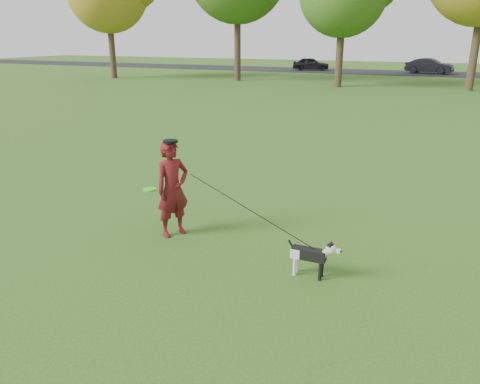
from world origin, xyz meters
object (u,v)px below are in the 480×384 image
at_px(car_mid, 429,66).
at_px(man, 173,189).
at_px(car_left, 311,64).
at_px(dog, 313,254).

bearing_deg(car_mid, man, -171.57).
height_order(man, car_left, man).
distance_m(dog, car_mid, 40.56).
relative_size(man, car_mid, 0.41).
bearing_deg(car_mid, car_left, 101.56).
xyz_separation_m(dog, car_mid, (-0.38, 40.56, 0.33)).
bearing_deg(car_left, man, 176.74).
relative_size(dog, car_mid, 0.19).
height_order(car_left, car_mid, car_mid).
distance_m(man, car_left, 40.98).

